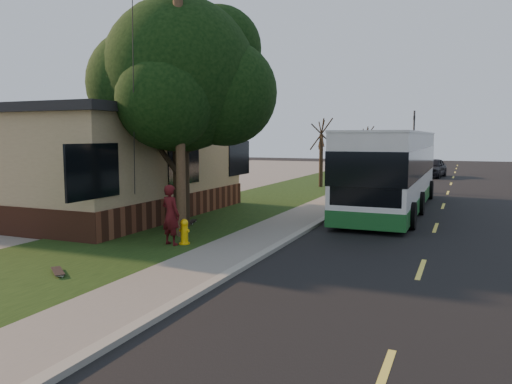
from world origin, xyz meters
TOP-DOWN VIEW (x-y plane):
  - ground at (0.00, 0.00)m, footprint 120.00×120.00m
  - road at (4.00, 10.00)m, footprint 8.00×80.00m
  - curb at (0.00, 10.00)m, footprint 0.25×80.00m
  - sidewalk at (-1.00, 10.00)m, footprint 2.00×80.00m
  - grass_verge at (-4.50, 10.00)m, footprint 5.00×80.00m
  - building_lot at (-14.50, 10.00)m, footprint 15.00×80.00m
  - commercial_building at (-14.00, 4.00)m, footprint 18.40×10.40m
  - fire_hydrant at (-2.60, 0.00)m, footprint 0.32×0.32m
  - utility_pole at (-3.31, 0.99)m, footprint 2.86×3.21m
  - leafy_tree at (-4.17, 2.65)m, footprint 6.30×6.00m
  - bare_tree_near at (-3.50, 18.00)m, footprint 1.38×1.21m
  - bare_tree_far at (-3.00, 30.00)m, footprint 1.38×1.21m
  - traffic_signal at (0.50, 34.00)m, footprint 0.18×0.22m
  - transit_bus at (1.93, 9.93)m, footprint 2.91×12.59m
  - skateboarder at (-2.91, -0.23)m, footprint 0.72×0.56m
  - skateboard_main at (-4.20, 3.18)m, footprint 0.43×0.83m
  - skateboard_spare at (-3.61, -3.89)m, footprint 0.78×0.68m
  - dumpster at (-9.33, 8.33)m, footprint 1.60×1.44m
  - distant_car at (2.37, 29.55)m, footprint 2.36×4.70m

SIDE VIEW (x-z plane):
  - ground at x=0.00m, z-range 0.00..0.00m
  - road at x=4.00m, z-range 0.00..0.01m
  - building_lot at x=-14.50m, z-range 0.00..0.04m
  - grass_verge at x=-4.50m, z-range 0.00..0.07m
  - sidewalk at x=-1.00m, z-range 0.00..0.08m
  - curb at x=0.00m, z-range 0.00..0.12m
  - skateboard_main at x=-4.20m, z-range 0.09..0.16m
  - skateboard_spare at x=-3.61m, z-range 0.09..0.17m
  - fire_hydrant at x=-2.60m, z-range 0.06..0.80m
  - dumpster at x=-9.33m, z-range 0.04..1.20m
  - distant_car at x=2.37m, z-range 0.00..1.54m
  - skateboarder at x=-2.91m, z-range 0.07..1.83m
  - transit_bus at x=1.93m, z-range 0.11..3.52m
  - commercial_building at x=-14.00m, z-range -0.29..3.96m
  - bare_tree_far at x=-3.00m, z-range -0.01..4.02m
  - bare_tree_near at x=-3.50m, z-range 0.00..4.30m
  - traffic_signal at x=0.50m, z-range 0.41..5.91m
  - utility_pole at x=-3.31m, z-range 0.10..9.17m
  - leafy_tree at x=-4.17m, z-range 1.27..9.07m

